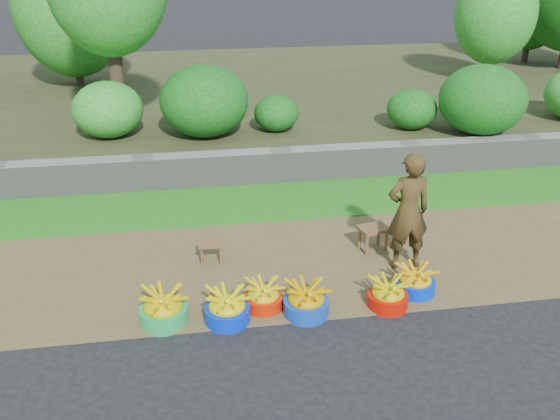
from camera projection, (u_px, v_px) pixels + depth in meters
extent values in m
plane|color=black|center=(342.00, 319.00, 6.74)|extent=(120.00, 120.00, 0.00)
cube|color=brown|center=(317.00, 263.00, 7.86)|extent=(80.00, 2.50, 0.02)
cube|color=#257219|center=(289.00, 200.00, 9.66)|extent=(80.00, 1.50, 0.04)
cube|color=slate|center=(281.00, 166.00, 10.32)|extent=(80.00, 0.35, 0.55)
cube|color=#35381D|center=(247.00, 96.00, 14.74)|extent=(80.00, 10.00, 0.50)
cylinder|color=#332319|center=(117.00, 76.00, 10.96)|extent=(0.26, 0.26, 1.99)
cylinder|color=#332319|center=(527.00, 45.00, 17.02)|extent=(0.17, 0.17, 0.96)
ellipsoid|color=#155C16|center=(533.00, 4.00, 16.59)|extent=(1.89, 1.89, 2.36)
cylinder|color=#332319|center=(78.00, 63.00, 14.47)|extent=(0.17, 0.17, 1.04)
ellipsoid|color=#2B8F27|center=(70.00, 5.00, 13.94)|extent=(2.55, 2.55, 3.19)
cylinder|color=#332319|center=(489.00, 60.00, 14.85)|extent=(0.17, 0.17, 1.02)
ellipsoid|color=#2B8F27|center=(496.00, 13.00, 14.41)|extent=(1.86, 1.86, 2.33)
ellipsoid|color=#2B8F27|center=(108.00, 110.00, 10.84)|extent=(1.22, 1.22, 0.98)
ellipsoid|color=#155C16|center=(482.00, 100.00, 10.97)|extent=(1.53, 1.53, 1.23)
ellipsoid|color=#155C16|center=(276.00, 113.00, 11.23)|extent=(0.81, 0.81, 0.65)
ellipsoid|color=#155C16|center=(412.00, 109.00, 11.34)|extent=(0.91, 0.91, 0.72)
ellipsoid|color=#155C16|center=(204.00, 101.00, 10.85)|extent=(1.55, 1.55, 1.24)
cylinder|color=green|center=(164.00, 315.00, 6.64)|extent=(0.52, 0.52, 0.19)
ellipsoid|color=#C4A400|center=(163.00, 304.00, 6.58)|extent=(0.46, 0.46, 0.30)
cylinder|color=#0427CB|center=(227.00, 314.00, 6.66)|extent=(0.49, 0.49, 0.18)
ellipsoid|color=#CAB902|center=(227.00, 303.00, 6.61)|extent=(0.43, 0.43, 0.28)
cylinder|color=red|center=(263.00, 302.00, 6.90)|extent=(0.44, 0.44, 0.16)
ellipsoid|color=#BDA70B|center=(263.00, 293.00, 6.85)|extent=(0.39, 0.39, 0.25)
cylinder|color=#0F3BA6|center=(306.00, 307.00, 6.79)|extent=(0.50, 0.50, 0.18)
ellipsoid|color=#BE8700|center=(306.00, 296.00, 6.73)|extent=(0.44, 0.44, 0.29)
cylinder|color=#B30F04|center=(388.00, 300.00, 6.93)|extent=(0.45, 0.45, 0.16)
ellipsoid|color=#BBA705|center=(388.00, 291.00, 6.87)|extent=(0.40, 0.40, 0.26)
cylinder|color=#002BD9|center=(415.00, 287.00, 7.18)|extent=(0.46, 0.46, 0.17)
ellipsoid|color=#CD9606|center=(416.00, 277.00, 7.13)|extent=(0.41, 0.41, 0.26)
cube|color=brown|center=(211.00, 243.00, 7.77)|extent=(0.32, 0.25, 0.04)
cylinder|color=brown|center=(202.00, 256.00, 7.74)|extent=(0.03, 0.03, 0.23)
cylinder|color=brown|center=(221.00, 256.00, 7.77)|extent=(0.03, 0.03, 0.23)
cylinder|color=brown|center=(202.00, 250.00, 7.89)|extent=(0.03, 0.03, 0.23)
cylinder|color=brown|center=(220.00, 249.00, 7.91)|extent=(0.03, 0.03, 0.23)
cube|color=brown|center=(374.00, 229.00, 8.03)|extent=(0.43, 0.36, 0.04)
cylinder|color=brown|center=(367.00, 245.00, 7.96)|extent=(0.04, 0.04, 0.29)
cylinder|color=brown|center=(386.00, 241.00, 8.06)|extent=(0.04, 0.04, 0.29)
cylinder|color=brown|center=(359.00, 239.00, 8.13)|extent=(0.04, 0.04, 0.29)
cylinder|color=brown|center=(378.00, 235.00, 8.23)|extent=(0.04, 0.04, 0.29)
imported|color=black|center=(408.00, 211.00, 7.47)|extent=(0.56, 0.38, 1.48)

